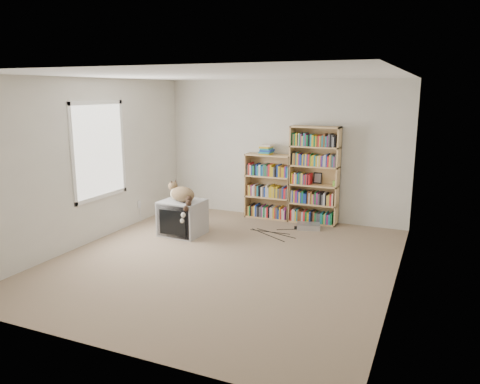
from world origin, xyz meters
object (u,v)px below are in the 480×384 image
at_px(cat, 183,197).
at_px(dvd_player, 308,226).
at_px(bookcase_short, 269,189).
at_px(crt_tv, 183,218).
at_px(bookcase_tall, 314,178).

height_order(cat, dvd_player, cat).
height_order(cat, bookcase_short, bookcase_short).
bearing_deg(crt_tv, bookcase_tall, 42.91).
distance_m(bookcase_short, dvd_player, 1.09).
bearing_deg(bookcase_short, dvd_player, -25.55).
bearing_deg(cat, dvd_player, 51.18).
relative_size(cat, dvd_player, 1.61).
height_order(crt_tv, dvd_player, crt_tv).
distance_m(bookcase_tall, bookcase_short, 0.89).
relative_size(crt_tv, bookcase_short, 0.57).
relative_size(bookcase_tall, bookcase_short, 1.45).
relative_size(crt_tv, bookcase_tall, 0.39).
bearing_deg(dvd_player, crt_tv, -164.33).
relative_size(crt_tv, dvd_player, 1.74).
relative_size(bookcase_short, dvd_player, 3.06).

